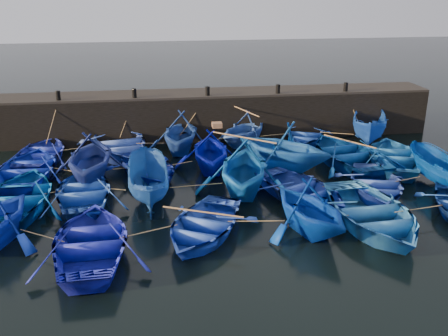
{
  "coord_description": "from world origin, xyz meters",
  "views": [
    {
      "loc": [
        -2.99,
        -17.56,
        8.62
      ],
      "look_at": [
        0.0,
        3.2,
        0.7
      ],
      "focal_mm": 40.0,
      "sensor_mm": 36.0,
      "label": 1
    }
  ],
  "objects": [
    {
      "name": "boat_4",
      "position": [
        5.37,
        8.52,
        0.45
      ],
      "size": [
        4.51,
        5.19,
        0.9
      ],
      "primitive_type": "imported",
      "rotation": [
        0.0,
        0.0,
        -0.39
      ],
      "color": "navy",
      "rests_on": "ground"
    },
    {
      "name": "boat_24",
      "position": [
        4.78,
        -1.92,
        0.59
      ],
      "size": [
        4.37,
        5.88,
        1.17
      ],
      "primitive_type": "imported",
      "rotation": [
        0.0,
        0.0,
        0.06
      ],
      "color": "blue",
      "rests_on": "ground"
    },
    {
      "name": "boat_2",
      "position": [
        -1.65,
        7.74,
        1.12
      ],
      "size": [
        4.42,
        4.88,
        2.24
      ],
      "primitive_type": "imported",
      "rotation": [
        0.0,
        0.0,
        -0.19
      ],
      "color": "navy",
      "rests_on": "ground"
    },
    {
      "name": "boat_6",
      "position": [
        -8.8,
        4.85,
        0.54
      ],
      "size": [
        3.82,
        5.3,
        1.09
      ],
      "primitive_type": "imported",
      "rotation": [
        0.0,
        0.0,
        3.13
      ],
      "color": "#081D91",
      "rests_on": "ground"
    },
    {
      "name": "boat_12",
      "position": [
        8.57,
        4.11,
        0.54
      ],
      "size": [
        5.14,
        6.1,
        1.08
      ],
      "primitive_type": "imported",
      "rotation": [
        0.0,
        0.0,
        2.84
      ],
      "color": "#175CAB",
      "rests_on": "ground"
    },
    {
      "name": "boat_15",
      "position": [
        -3.4,
        1.63,
        0.86
      ],
      "size": [
        1.85,
        4.53,
        1.73
      ],
      "primitive_type": "imported",
      "rotation": [
        0.0,
        0.0,
        3.18
      ],
      "color": "navy",
      "rests_on": "ground"
    },
    {
      "name": "boat_19",
      "position": [
        9.3,
        1.29,
        0.79
      ],
      "size": [
        2.03,
        4.26,
        1.59
      ],
      "primitive_type": "imported",
      "rotation": [
        0.0,
        0.0,
        3.26
      ],
      "color": "navy",
      "rests_on": "ground"
    },
    {
      "name": "boat_1",
      "position": [
        -4.91,
        7.89,
        0.6
      ],
      "size": [
        5.21,
        6.47,
        1.19
      ],
      "primitive_type": "imported",
      "rotation": [
        0.0,
        0.0,
        0.21
      ],
      "color": "#2F4BB2",
      "rests_on": "ground"
    },
    {
      "name": "boat_17",
      "position": [
        2.91,
        0.83,
        0.49
      ],
      "size": [
        5.15,
        5.76,
        0.99
      ],
      "primitive_type": "imported",
      "rotation": [
        0.0,
        0.0,
        0.46
      ],
      "color": "#1C36A7",
      "rests_on": "ground"
    },
    {
      "name": "quay_top",
      "position": [
        0.0,
        10.5,
        2.56
      ],
      "size": [
        26.0,
        2.5,
        0.12
      ],
      "primitive_type": "cube",
      "color": "black",
      "rests_on": "quay_wall"
    },
    {
      "name": "bollard_3",
      "position": [
        4.0,
        9.6,
        2.87
      ],
      "size": [
        0.24,
        0.24,
        0.5
      ],
      "primitive_type": "cylinder",
      "color": "black",
      "rests_on": "quay_top"
    },
    {
      "name": "ground",
      "position": [
        0.0,
        0.0,
        0.0
      ],
      "size": [
        120.0,
        120.0,
        0.0
      ],
      "primitive_type": "plane",
      "color": "black",
      "rests_on": "ground"
    },
    {
      "name": "wooden_crate",
      "position": [
        -0.11,
        4.72,
        2.29
      ],
      "size": [
        0.46,
        0.43,
        0.23
      ],
      "primitive_type": "cube",
      "color": "brown",
      "rests_on": "boat_9"
    },
    {
      "name": "boat_18",
      "position": [
        6.21,
        0.93,
        0.48
      ],
      "size": [
        4.35,
        5.29,
        0.96
      ],
      "primitive_type": "imported",
      "rotation": [
        0.0,
        0.0,
        -0.25
      ],
      "color": "#2540A4",
      "rests_on": "ground"
    },
    {
      "name": "boat_3",
      "position": [
        1.84,
        8.23,
        1.0
      ],
      "size": [
        5.01,
        5.01,
        2.0
      ],
      "primitive_type": "imported",
      "rotation": [
        0.0,
        0.0,
        -0.79
      ],
      "color": "#284EA3",
      "rests_on": "ground"
    },
    {
      "name": "boat_16",
      "position": [
        0.62,
        1.79,
        1.25
      ],
      "size": [
        5.05,
        5.55,
        2.51
      ],
      "primitive_type": "imported",
      "rotation": [
        0.0,
        0.0,
        -0.22
      ],
      "color": "#084A97",
      "rests_on": "ground"
    },
    {
      "name": "boat_14",
      "position": [
        -6.0,
        1.92,
        0.49
      ],
      "size": [
        3.85,
        5.05,
        0.98
      ],
      "primitive_type": "imported",
      "rotation": [
        0.0,
        0.0,
        3.24
      ],
      "color": "blue",
      "rests_on": "ground"
    },
    {
      "name": "bollard_0",
      "position": [
        -8.0,
        9.6,
        2.87
      ],
      "size": [
        0.24,
        0.24,
        0.5
      ],
      "primitive_type": "cylinder",
      "color": "black",
      "rests_on": "quay_top"
    },
    {
      "name": "boat_11",
      "position": [
        6.43,
        4.67,
        0.59
      ],
      "size": [
        4.9,
        6.25,
        1.18
      ],
      "primitive_type": "imported",
      "rotation": [
        0.0,
        0.0,
        3.3
      ],
      "color": "navy",
      "rests_on": "ground"
    },
    {
      "name": "boat_21",
      "position": [
        -5.24,
        -2.47,
        0.54
      ],
      "size": [
        3.91,
        5.34,
        1.08
      ],
      "primitive_type": "imported",
      "rotation": [
        0.0,
        0.0,
        3.18
      ],
      "color": "#111895",
      "rests_on": "ground"
    },
    {
      "name": "boat_22",
      "position": [
        -1.48,
        -1.77,
        0.48
      ],
      "size": [
        5.06,
        5.62,
        0.96
      ],
      "primitive_type": "imported",
      "rotation": [
        0.0,
        0.0,
        -0.48
      ],
      "color": "blue",
      "rests_on": "ground"
    },
    {
      "name": "bollard_2",
      "position": [
        0.0,
        9.6,
        2.87
      ],
      "size": [
        0.24,
        0.24,
        0.5
      ],
      "primitive_type": "cylinder",
      "color": "black",
      "rests_on": "quay_top"
    },
    {
      "name": "boat_7",
      "position": [
        -5.89,
        4.16,
        1.22
      ],
      "size": [
        4.2,
        4.81,
        2.43
      ],
      "primitive_type": "imported",
      "rotation": [
        0.0,
        0.0,
        3.09
      ],
      "color": "navy",
      "rests_on": "ground"
    },
    {
      "name": "boat_10",
      "position": [
        3.0,
        4.25,
        1.26
      ],
      "size": [
        6.31,
        6.26,
        2.52
      ],
      "primitive_type": "imported",
      "rotation": [
        0.0,
        0.0,
        3.99
      ],
      "color": "#124EA2",
      "rests_on": "ground"
    },
    {
      "name": "boat_13",
      "position": [
        -8.46,
        1.7,
        0.55
      ],
      "size": [
        3.97,
        5.45,
        1.11
      ],
      "primitive_type": "imported",
      "rotation": [
        0.0,
        0.0,
        3.11
      ],
      "color": "navy",
      "rests_on": "ground"
    },
    {
      "name": "bollard_1",
      "position": [
        -4.0,
        9.6,
        2.87
      ],
      "size": [
        0.24,
        0.24,
        0.5
      ],
      "primitive_type": "cylinder",
      "color": "black",
      "rests_on": "quay_top"
    },
    {
      "name": "bollard_4",
      "position": [
        8.0,
        9.6,
        2.87
      ],
      "size": [
        0.24,
        0.24,
        0.5
      ],
      "primitive_type": "cylinder",
      "color": "black",
      "rests_on": "quay_top"
    },
    {
      "name": "quay_wall",
      "position": [
        0.0,
        10.5,
        1.25
      ],
      "size": [
        26.0,
        2.5,
        2.5
      ],
      "primitive_type": "cube",
      "color": "black",
      "rests_on": "ground"
    },
    {
      "name": "boat_9",
      "position": [
        -0.41,
        4.72,
        1.09
      ],
      "size": [
        3.83,
        4.36,
        2.17
      ],
      "primitive_type": "imported",
      "rotation": [
        0.0,
        0.0,
        3.07
      ],
      "color": "#000999",
      "rests_on": "ground"
    },
    {
      "name": "loose_oars",
      "position": [
        1.85,
        3.23,
        1.69
      ],
      "size": [
        10.16,
        12.08,
        1.61
      ],
      "color": "#99724C",
      "rests_on": "ground"
    },
    {
      "name": "mooring_ropes",
      "position": [
        0.1,
        4.96,
        0.88
      ],
      "size": [
        17.62,
        12.22,
        2.1
      ],
      "color": "tan",
      "rests_on": "ground"
    },
    {
      "name": "boat_0",
      "position": [
        -8.68,
        7.23,
        0.49
      ],
      "size": [
        3.93,
        5.08,
        0.97
      ],
      "primitive_type": "imported",
      "rotation": [
        0.0,
        0.0,
        3.01
      ],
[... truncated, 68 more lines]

